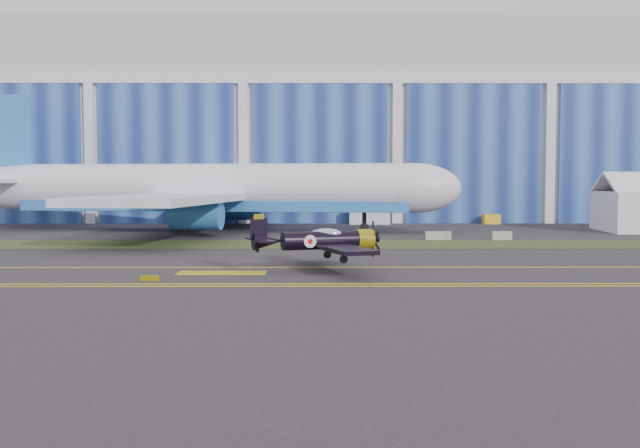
{
  "coord_description": "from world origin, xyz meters",
  "views": [
    {
      "loc": [
        -11.65,
        -58.35,
        6.31
      ],
      "look_at": [
        -11.31,
        2.31,
        2.69
      ],
      "focal_mm": 42.0,
      "sensor_mm": 36.0,
      "label": 1
    }
  ],
  "objects_px": {
    "tug": "(491,219)",
    "warbird": "(321,240)",
    "shipping_container": "(370,215)",
    "jetliner": "(213,135)"
  },
  "relations": [
    {
      "from": "tug",
      "to": "warbird",
      "type": "bearing_deg",
      "value": -117.89
    },
    {
      "from": "jetliner",
      "to": "shipping_container",
      "type": "bearing_deg",
      "value": 42.52
    },
    {
      "from": "shipping_container",
      "to": "jetliner",
      "type": "bearing_deg",
      "value": -142.23
    },
    {
      "from": "warbird",
      "to": "tug",
      "type": "xyz_separation_m",
      "value": [
        24.58,
        54.14,
        -1.41
      ]
    },
    {
      "from": "warbird",
      "to": "tug",
      "type": "height_order",
      "value": "warbird"
    },
    {
      "from": "shipping_container",
      "to": "tug",
      "type": "height_order",
      "value": "shipping_container"
    },
    {
      "from": "tug",
      "to": "jetliner",
      "type": "bearing_deg",
      "value": -162.93
    },
    {
      "from": "warbird",
      "to": "tug",
      "type": "bearing_deg",
      "value": 47.03
    },
    {
      "from": "warbird",
      "to": "jetliner",
      "type": "relative_size",
      "value": 0.2
    },
    {
      "from": "shipping_container",
      "to": "tug",
      "type": "bearing_deg",
      "value": 4.63
    }
  ]
}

